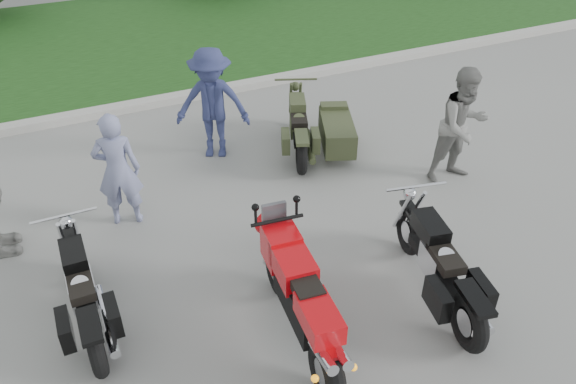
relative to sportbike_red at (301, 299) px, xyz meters
name	(u,v)px	position (x,y,z in m)	size (l,w,h in m)	color
ground	(268,299)	(-0.07, 0.74, -0.63)	(80.00, 80.00, 0.00)	#979792
curb	(149,103)	(-0.07, 6.74, -0.56)	(60.00, 0.30, 0.15)	#B5B2AA
grass_strip	(110,40)	(-0.07, 10.89, -0.56)	(60.00, 8.00, 0.14)	#286020
sportbike_red	(301,299)	(0.00, 0.00, 0.00)	(0.53, 2.27, 1.08)	black
cruiser_left	(85,297)	(-2.09, 1.25, -0.20)	(0.36, 2.20, 0.85)	black
cruiser_right	(441,270)	(1.80, -0.12, -0.18)	(0.66, 2.30, 0.89)	black
cruiser_sidecar	(321,131)	(2.21, 3.66, -0.24)	(1.54, 2.08, 0.84)	black
person_stripe	(118,170)	(-1.29, 3.09, 0.23)	(0.63, 0.41, 1.72)	#8085AE
person_grey	(463,126)	(3.77, 1.99, 0.30)	(0.91, 0.71, 1.87)	gray
person_denim	(212,104)	(0.52, 4.35, 0.32)	(1.23, 0.71, 1.90)	navy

